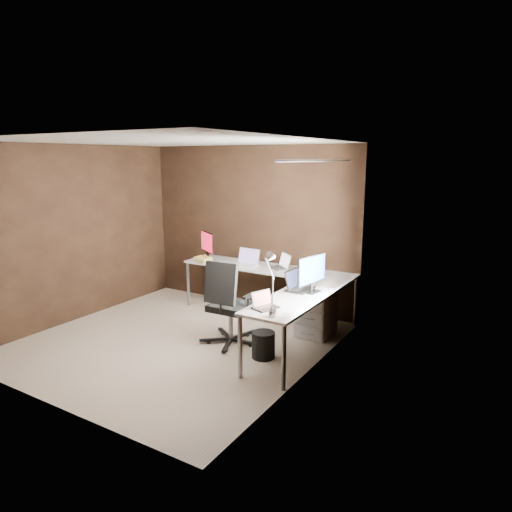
# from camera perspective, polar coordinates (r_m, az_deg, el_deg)

# --- Properties ---
(room) EXTENTS (3.60, 3.60, 2.50)m
(room) POSITION_cam_1_polar(r_m,az_deg,el_deg) (5.52, -7.20, 1.30)
(room) COLOR #B5A98D
(room) RESTS_ON ground
(desk) EXTENTS (2.65, 2.25, 0.73)m
(desk) POSITION_cam_1_polar(r_m,az_deg,el_deg) (6.18, 2.22, -3.14)
(desk) COLOR silver
(desk) RESTS_ON ground
(drawer_pedestal) EXTENTS (0.42, 0.50, 0.60)m
(drawer_pedestal) POSITION_cam_1_polar(r_m,az_deg,el_deg) (6.14, 7.52, -7.03)
(drawer_pedestal) COLOR silver
(drawer_pedestal) RESTS_ON ground
(monitor_left) EXTENTS (0.43, 0.29, 0.43)m
(monitor_left) POSITION_cam_1_polar(r_m,az_deg,el_deg) (7.27, -6.09, 1.52)
(monitor_left) COLOR black
(monitor_left) RESTS_ON desk
(monitor_right) EXTENTS (0.16, 0.54, 0.45)m
(monitor_right) POSITION_cam_1_polar(r_m,az_deg,el_deg) (5.46, 7.00, -1.93)
(monitor_right) COLOR black
(monitor_right) RESTS_ON desk
(laptop_white) EXTENTS (0.39, 0.29, 0.25)m
(laptop_white) POSITION_cam_1_polar(r_m,az_deg,el_deg) (6.83, -1.21, -0.74)
(laptop_white) COLOR silver
(laptop_white) RESTS_ON desk
(laptop_silver) EXTENTS (0.41, 0.39, 0.22)m
(laptop_silver) POSITION_cam_1_polar(r_m,az_deg,el_deg) (6.64, 3.20, -1.17)
(laptop_silver) COLOR silver
(laptop_silver) RESTS_ON desk
(laptop_black_big) EXTENTS (0.27, 0.38, 0.24)m
(laptop_black_big) POSITION_cam_1_polar(r_m,az_deg,el_deg) (5.61, 5.24, -3.65)
(laptop_black_big) COLOR black
(laptop_black_big) RESTS_ON desk
(laptop_black_small) EXTENTS (0.27, 0.31, 0.18)m
(laptop_black_small) POSITION_cam_1_polar(r_m,az_deg,el_deg) (4.92, 1.01, -6.05)
(laptop_black_small) COLOR black
(laptop_black_small) RESTS_ON desk
(book_stack) EXTENTS (0.29, 0.25, 0.08)m
(book_stack) POSITION_cam_1_polar(r_m,az_deg,el_deg) (7.11, -6.66, -0.42)
(book_stack) COLOR tan
(book_stack) RESTS_ON desk
(mouse_left) EXTENTS (0.10, 0.08, 0.04)m
(mouse_left) POSITION_cam_1_polar(r_m,az_deg,el_deg) (7.09, -6.02, -0.61)
(mouse_left) COLOR black
(mouse_left) RESTS_ON desk
(mouse_corner) EXTENTS (0.10, 0.08, 0.03)m
(mouse_corner) POSITION_cam_1_polar(r_m,az_deg,el_deg) (6.33, 5.60, -2.16)
(mouse_corner) COLOR black
(mouse_corner) RESTS_ON desk
(desk_lamp) EXTENTS (0.20, 0.24, 0.64)m
(desk_lamp) POSITION_cam_1_polar(r_m,az_deg,el_deg) (4.65, 1.75, -2.45)
(desk_lamp) COLOR slate
(desk_lamp) RESTS_ON desk
(office_chair) EXTENTS (0.61, 0.61, 1.09)m
(office_chair) POSITION_cam_1_polar(r_m,az_deg,el_deg) (5.80, -3.37, -7.92)
(office_chair) COLOR black
(office_chair) RESTS_ON ground
(wastebasket) EXTENTS (0.29, 0.29, 0.32)m
(wastebasket) POSITION_cam_1_polar(r_m,az_deg,el_deg) (5.46, 0.92, -11.05)
(wastebasket) COLOR black
(wastebasket) RESTS_ON ground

